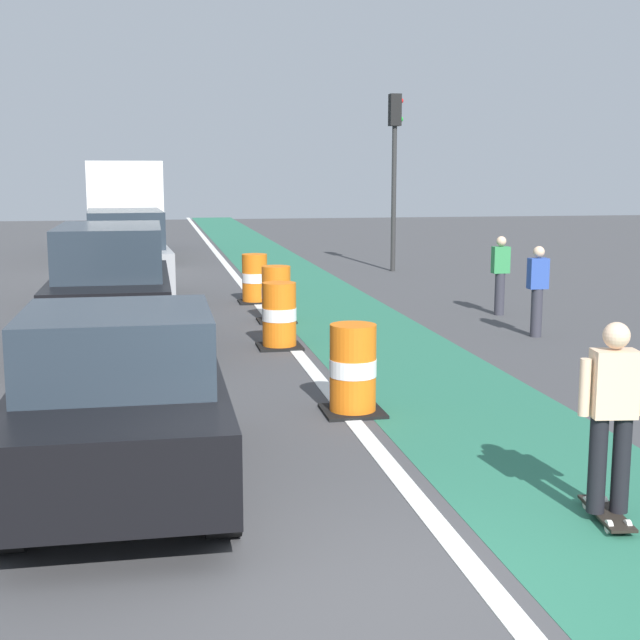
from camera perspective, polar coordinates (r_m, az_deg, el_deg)
ground_plane at (r=6.37m, az=2.75°, el=-17.38°), size 100.00×100.00×0.00m
bike_lane_strip at (r=18.15m, az=1.32°, el=0.39°), size 2.50×80.00×0.01m
lane_divider_stripe at (r=17.90m, az=-3.39°, el=0.25°), size 0.20×80.00×0.01m
skateboarder_on_lane at (r=7.67m, az=18.34°, el=-5.86°), size 0.57×0.82×1.69m
parked_sedan_nearest at (r=8.24m, az=-12.76°, el=-5.13°), size 1.94×4.11×1.70m
parked_suv_second at (r=14.75m, az=-13.32°, el=2.07°), size 1.93×4.60×2.04m
parked_suv_third at (r=20.55m, az=-12.42°, el=4.14°), size 2.11×4.69×2.04m
traffic_barrel_front at (r=10.64m, az=2.14°, el=-3.25°), size 0.73×0.73×1.09m
traffic_barrel_mid at (r=14.62m, az=-2.65°, el=0.26°), size 0.73×0.73×1.09m
traffic_barrel_back at (r=17.19m, az=-2.85°, el=1.65°), size 0.73×0.73×1.09m
traffic_barrel_far at (r=19.75m, az=-4.24°, el=2.65°), size 0.73×0.73×1.09m
delivery_truck_down_block at (r=31.39m, az=-12.59°, el=7.40°), size 2.68×7.71×3.23m
traffic_light_corner at (r=26.05m, az=4.84°, el=10.84°), size 0.41×0.32×5.10m
pedestrian_crossing at (r=18.32m, az=11.57°, el=3.00°), size 0.34×0.20×1.61m
pedestrian_waiting at (r=16.00m, az=13.86°, el=1.99°), size 0.34×0.20×1.61m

